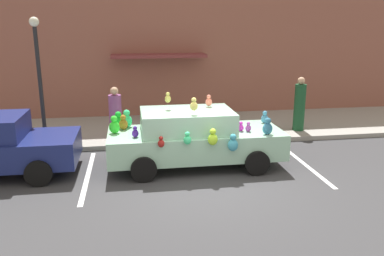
{
  "coord_description": "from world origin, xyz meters",
  "views": [
    {
      "loc": [
        -1.73,
        -8.71,
        3.78
      ],
      "look_at": [
        -0.03,
        1.89,
        0.9
      ],
      "focal_mm": 36.94,
      "sensor_mm": 36.0,
      "label": 1
    }
  ],
  "objects_px": {
    "street_lamp_post": "(39,68)",
    "teddy_bear_on_sidewalk": "(208,127)",
    "plush_covered_car": "(193,137)",
    "pedestrian_near_shopfront": "(116,116)",
    "pedestrian_walking_past": "(300,106)"
  },
  "relations": [
    {
      "from": "street_lamp_post",
      "to": "teddy_bear_on_sidewalk",
      "type": "bearing_deg",
      "value": 0.2
    },
    {
      "from": "plush_covered_car",
      "to": "pedestrian_near_shopfront",
      "type": "distance_m",
      "value": 3.05
    },
    {
      "from": "plush_covered_car",
      "to": "pedestrian_walking_past",
      "type": "relative_size",
      "value": 2.5
    },
    {
      "from": "pedestrian_near_shopfront",
      "to": "plush_covered_car",
      "type": "bearing_deg",
      "value": -46.79
    },
    {
      "from": "street_lamp_post",
      "to": "pedestrian_walking_past",
      "type": "height_order",
      "value": "street_lamp_post"
    },
    {
      "from": "teddy_bear_on_sidewalk",
      "to": "pedestrian_near_shopfront",
      "type": "distance_m",
      "value": 3.0
    },
    {
      "from": "teddy_bear_on_sidewalk",
      "to": "pedestrian_walking_past",
      "type": "bearing_deg",
      "value": 5.17
    },
    {
      "from": "pedestrian_walking_past",
      "to": "pedestrian_near_shopfront",
      "type": "bearing_deg",
      "value": -177.26
    },
    {
      "from": "plush_covered_car",
      "to": "teddy_bear_on_sidewalk",
      "type": "height_order",
      "value": "plush_covered_car"
    },
    {
      "from": "street_lamp_post",
      "to": "pedestrian_walking_past",
      "type": "bearing_deg",
      "value": 2.14
    },
    {
      "from": "teddy_bear_on_sidewalk",
      "to": "pedestrian_walking_past",
      "type": "xyz_separation_m",
      "value": [
        3.25,
        0.29,
        0.54
      ]
    },
    {
      "from": "teddy_bear_on_sidewalk",
      "to": "street_lamp_post",
      "type": "distance_m",
      "value": 5.49
    },
    {
      "from": "pedestrian_walking_past",
      "to": "street_lamp_post",
      "type": "bearing_deg",
      "value": -177.86
    },
    {
      "from": "plush_covered_car",
      "to": "teddy_bear_on_sidewalk",
      "type": "distance_m",
      "value": 2.41
    },
    {
      "from": "plush_covered_car",
      "to": "street_lamp_post",
      "type": "relative_size",
      "value": 1.22
    }
  ]
}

